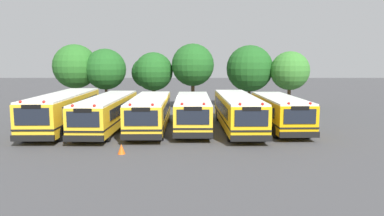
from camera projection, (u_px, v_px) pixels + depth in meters
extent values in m
plane|color=#424244|center=(172.00, 129.00, 26.27)|extent=(160.00, 160.00, 0.00)
cube|color=yellow|center=(63.00, 110.00, 26.30)|extent=(2.78, 11.34, 2.16)
cube|color=white|center=(63.00, 95.00, 26.15)|extent=(2.72, 11.11, 0.12)
cube|color=black|center=(32.00, 138.00, 20.76)|extent=(2.56, 0.22, 0.36)
cube|color=black|center=(31.00, 117.00, 20.64)|extent=(2.06, 0.11, 1.03)
cube|color=black|center=(81.00, 105.00, 26.58)|extent=(0.25, 8.80, 0.78)
cube|color=black|center=(47.00, 105.00, 26.52)|extent=(0.25, 8.80, 0.78)
cube|color=black|center=(64.00, 116.00, 26.35)|extent=(2.81, 11.45, 0.10)
sphere|color=red|center=(43.00, 102.00, 20.71)|extent=(0.18, 0.18, 0.18)
sphere|color=red|center=(19.00, 102.00, 20.68)|extent=(0.18, 0.18, 0.18)
cube|color=black|center=(30.00, 107.00, 20.55)|extent=(1.13, 0.11, 0.24)
cylinder|color=black|center=(59.00, 134.00, 22.25)|extent=(0.30, 1.01, 1.00)
cylinder|color=black|center=(24.00, 134.00, 22.19)|extent=(0.30, 1.01, 1.00)
cylinder|color=black|center=(92.00, 114.00, 30.25)|extent=(0.30, 1.01, 1.00)
cylinder|color=black|center=(66.00, 114.00, 30.20)|extent=(0.30, 1.01, 1.00)
cube|color=yellow|center=(107.00, 111.00, 26.23)|extent=(2.57, 11.31, 1.94)
cube|color=white|center=(106.00, 98.00, 26.10)|extent=(2.52, 11.08, 0.12)
cube|color=black|center=(83.00, 139.00, 20.69)|extent=(2.41, 0.20, 0.36)
cube|color=black|center=(82.00, 119.00, 20.58)|extent=(1.94, 0.10, 0.93)
cube|color=black|center=(124.00, 107.00, 26.47)|extent=(0.20, 8.79, 0.70)
cube|color=black|center=(92.00, 107.00, 26.51)|extent=(0.20, 8.79, 0.70)
cube|color=black|center=(107.00, 117.00, 26.29)|extent=(2.60, 11.42, 0.10)
sphere|color=red|center=(93.00, 106.00, 20.64)|extent=(0.18, 0.18, 0.18)
sphere|color=red|center=(71.00, 106.00, 20.66)|extent=(0.18, 0.18, 0.18)
cube|color=black|center=(82.00, 111.00, 20.51)|extent=(1.06, 0.10, 0.24)
cylinder|color=black|center=(107.00, 134.00, 22.13)|extent=(0.30, 1.00, 1.00)
cylinder|color=black|center=(74.00, 134.00, 22.16)|extent=(0.30, 1.00, 1.00)
cylinder|color=black|center=(131.00, 115.00, 30.13)|extent=(0.30, 1.00, 1.00)
cylinder|color=black|center=(107.00, 115.00, 30.16)|extent=(0.30, 1.00, 1.00)
cube|color=yellow|center=(149.00, 112.00, 25.97)|extent=(2.57, 9.98, 1.95)
cube|color=white|center=(149.00, 98.00, 25.83)|extent=(2.52, 9.78, 0.12)
cube|color=black|center=(140.00, 137.00, 21.07)|extent=(2.51, 0.19, 0.36)
cube|color=black|center=(140.00, 118.00, 20.97)|extent=(2.01, 0.08, 0.94)
cube|color=black|center=(166.00, 107.00, 26.24)|extent=(0.13, 7.76, 0.70)
cube|color=black|center=(133.00, 107.00, 26.21)|extent=(0.13, 7.76, 0.70)
cube|color=black|center=(149.00, 117.00, 26.02)|extent=(2.60, 10.08, 0.10)
sphere|color=red|center=(152.00, 105.00, 21.04)|extent=(0.18, 0.18, 0.18)
sphere|color=red|center=(129.00, 105.00, 21.02)|extent=(0.18, 0.18, 0.18)
cube|color=black|center=(140.00, 110.00, 20.89)|extent=(1.11, 0.09, 0.24)
cylinder|color=black|center=(160.00, 133.00, 22.55)|extent=(0.29, 1.00, 1.00)
cylinder|color=black|center=(126.00, 133.00, 22.52)|extent=(0.29, 1.00, 1.00)
cylinder|color=black|center=(166.00, 116.00, 29.24)|extent=(0.29, 1.00, 1.00)
cylinder|color=black|center=(140.00, 116.00, 29.21)|extent=(0.29, 1.00, 1.00)
cube|color=yellow|center=(192.00, 112.00, 26.20)|extent=(2.44, 9.45, 1.93)
cube|color=white|center=(192.00, 98.00, 26.07)|extent=(2.39, 9.26, 0.12)
cube|color=black|center=(192.00, 135.00, 21.56)|extent=(2.49, 0.16, 0.36)
cube|color=black|center=(192.00, 117.00, 21.46)|extent=(2.00, 0.06, 0.93)
cube|color=black|center=(208.00, 107.00, 26.46)|extent=(0.04, 7.37, 0.70)
cube|color=black|center=(175.00, 107.00, 26.46)|extent=(0.04, 7.37, 0.70)
cube|color=black|center=(192.00, 117.00, 26.26)|extent=(2.47, 9.54, 0.10)
sphere|color=red|center=(203.00, 104.00, 21.52)|extent=(0.18, 0.18, 0.18)
sphere|color=red|center=(181.00, 104.00, 21.52)|extent=(0.18, 0.18, 0.18)
cube|color=black|center=(192.00, 109.00, 21.38)|extent=(1.10, 0.08, 0.24)
cylinder|color=black|center=(208.00, 131.00, 23.02)|extent=(0.28, 1.00, 1.00)
cylinder|color=black|center=(175.00, 131.00, 23.02)|extent=(0.28, 1.00, 1.00)
cylinder|color=black|center=(205.00, 116.00, 29.21)|extent=(0.28, 1.00, 1.00)
cylinder|color=black|center=(179.00, 116.00, 29.21)|extent=(0.28, 1.00, 1.00)
cube|color=yellow|center=(236.00, 111.00, 26.23)|extent=(2.64, 11.18, 2.03)
cube|color=white|center=(237.00, 97.00, 26.09)|extent=(2.59, 10.96, 0.12)
cube|color=black|center=(250.00, 138.00, 20.75)|extent=(2.48, 0.21, 0.36)
cube|color=black|center=(251.00, 118.00, 20.64)|extent=(1.99, 0.10, 0.97)
cube|color=black|center=(252.00, 106.00, 26.51)|extent=(0.21, 8.69, 0.73)
cube|color=black|center=(220.00, 106.00, 26.46)|extent=(0.21, 8.69, 0.73)
cube|color=black|center=(236.00, 116.00, 26.28)|extent=(2.67, 11.29, 0.10)
sphere|color=red|center=(262.00, 104.00, 20.72)|extent=(0.18, 0.18, 0.18)
sphere|color=red|center=(239.00, 104.00, 20.69)|extent=(0.18, 0.18, 0.18)
cube|color=black|center=(251.00, 109.00, 20.56)|extent=(1.09, 0.10, 0.24)
cylinder|color=black|center=(263.00, 134.00, 22.24)|extent=(0.30, 1.01, 1.00)
cylinder|color=black|center=(229.00, 134.00, 22.19)|extent=(0.30, 1.01, 1.00)
cylinder|color=black|center=(242.00, 115.00, 30.10)|extent=(0.30, 1.01, 1.00)
cylinder|color=black|center=(217.00, 115.00, 30.05)|extent=(0.30, 1.01, 1.00)
cube|color=#EAA80C|center=(279.00, 111.00, 26.24)|extent=(2.69, 9.14, 1.94)
cube|color=white|center=(279.00, 98.00, 26.10)|extent=(2.64, 8.96, 0.12)
cube|color=black|center=(298.00, 135.00, 21.78)|extent=(2.50, 0.23, 0.36)
cube|color=black|center=(299.00, 116.00, 21.67)|extent=(2.01, 0.11, 0.93)
cube|color=black|center=(294.00, 107.00, 26.53)|extent=(0.23, 7.08, 0.70)
cube|color=black|center=(261.00, 107.00, 26.46)|extent=(0.23, 7.08, 0.70)
cube|color=black|center=(278.00, 117.00, 26.29)|extent=(2.72, 9.23, 0.10)
sphere|color=red|center=(309.00, 103.00, 21.76)|extent=(0.18, 0.18, 0.18)
sphere|color=red|center=(288.00, 104.00, 21.72)|extent=(0.18, 0.18, 0.18)
cube|color=black|center=(299.00, 108.00, 21.59)|extent=(1.10, 0.11, 0.24)
cylinder|color=black|center=(307.00, 130.00, 23.27)|extent=(0.31, 1.01, 1.00)
cylinder|color=black|center=(275.00, 131.00, 23.20)|extent=(0.31, 1.01, 1.00)
cylinder|color=black|center=(282.00, 116.00, 29.09)|extent=(0.31, 1.01, 1.00)
cylinder|color=black|center=(256.00, 117.00, 29.03)|extent=(0.31, 1.01, 1.00)
cylinder|color=#4C3823|center=(76.00, 97.00, 36.10)|extent=(0.32, 0.32, 2.83)
sphere|color=#286623|center=(74.00, 66.00, 35.69)|extent=(4.47, 4.47, 4.47)
sphere|color=#286623|center=(78.00, 62.00, 35.53)|extent=(2.65, 2.65, 2.65)
cylinder|color=#4C3823|center=(105.00, 98.00, 35.99)|extent=(0.29, 0.29, 2.67)
sphere|color=#1E561E|center=(105.00, 69.00, 35.60)|extent=(4.14, 4.14, 4.14)
sphere|color=#1E561E|center=(112.00, 65.00, 35.89)|extent=(2.42, 2.42, 2.42)
cylinder|color=#4C3823|center=(153.00, 97.00, 37.34)|extent=(0.44, 0.44, 2.43)
sphere|color=#1E561E|center=(153.00, 72.00, 36.98)|extent=(4.05, 4.05, 4.05)
sphere|color=#1E561E|center=(146.00, 72.00, 37.36)|extent=(3.20, 3.20, 3.20)
cylinder|color=#4C3823|center=(192.00, 95.00, 36.61)|extent=(0.37, 0.37, 3.02)
sphere|color=#1E561E|center=(192.00, 65.00, 36.19)|extent=(4.36, 4.36, 4.36)
sphere|color=#1E561E|center=(195.00, 66.00, 36.51)|extent=(3.35, 3.35, 3.35)
cylinder|color=#4C3823|center=(248.00, 97.00, 38.06)|extent=(0.32, 0.32, 2.39)
sphere|color=#1E561E|center=(249.00, 68.00, 37.66)|extent=(4.96, 4.96, 4.96)
sphere|color=#1E561E|center=(245.00, 69.00, 37.81)|extent=(3.55, 3.55, 3.55)
cylinder|color=#4C3823|center=(288.00, 98.00, 36.62)|extent=(0.35, 0.35, 2.56)
sphere|color=#387A2D|center=(289.00, 71.00, 36.25)|extent=(3.99, 3.99, 3.99)
sphere|color=#387A2D|center=(284.00, 70.00, 36.56)|extent=(3.00, 3.00, 3.00)
cone|color=#EA5914|center=(120.00, 149.00, 19.26)|extent=(0.42, 0.42, 0.55)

